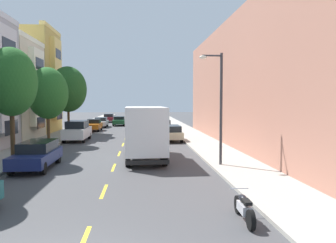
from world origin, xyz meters
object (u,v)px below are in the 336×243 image
object	(u,v)px
parked_wagon_champagne	(171,133)
parked_hatchback_orange	(94,125)
parked_sedan_charcoal	(163,125)
parked_motorcycle	(244,208)
parked_wagon_navy	(37,154)
delivery_box_truck	(145,130)
street_tree_second	(11,82)
parked_sedan_silver	(101,122)
street_tree_third	(48,93)
street_lamp	(218,100)
parked_suv_black	(159,119)
parked_wagon_burgundy	(109,118)
moving_forest_sedan	(119,121)
street_tree_farthest	(68,89)
parked_suv_white	(77,131)

from	to	relation	value
parked_wagon_champagne	parked_hatchback_orange	distance (m)	14.60
parked_sedan_charcoal	parked_hatchback_orange	size ratio (longest dim) A/B	1.13
parked_hatchback_orange	parked_motorcycle	xyz separation A→B (m)	(9.17, -32.82, -0.35)
parked_wagon_navy	parked_hatchback_orange	size ratio (longest dim) A/B	1.17
parked_sedan_charcoal	parked_motorcycle	bearing A→B (deg)	-89.39
delivery_box_truck	parked_motorcycle	bearing A→B (deg)	-75.28
street_tree_second	parked_sedan_silver	size ratio (longest dim) A/B	1.54
parked_sedan_silver	parked_wagon_champagne	size ratio (longest dim) A/B	0.95
street_tree_third	street_lamp	distance (m)	16.37
parked_suv_black	parked_wagon_navy	bearing A→B (deg)	-104.84
parked_suv_black	parked_motorcycle	distance (m)	41.67
parked_wagon_burgundy	moving_forest_sedan	distance (m)	9.25
street_tree_second	street_tree_farthest	distance (m)	16.02
street_lamp	moving_forest_sedan	xyz separation A→B (m)	(-7.74, 33.57, -3.09)
parked_sedan_silver	street_tree_second	bearing A→B (deg)	-94.51
parked_wagon_burgundy	parked_motorcycle	size ratio (longest dim) A/B	2.30
parked_motorcycle	moving_forest_sedan	bearing A→B (deg)	98.85
parked_suv_white	moving_forest_sedan	distance (m)	20.29
parked_sedan_charcoal	moving_forest_sedan	bearing A→B (deg)	120.89
delivery_box_truck	parked_suv_black	bearing A→B (deg)	85.13
parked_wagon_navy	parked_sedan_silver	bearing A→B (deg)	89.96
street_tree_farthest	parked_hatchback_orange	size ratio (longest dim) A/B	1.85
street_tree_farthest	delivery_box_truck	xyz separation A→B (m)	(8.21, -16.07, -3.17)
parked_suv_white	parked_suv_black	xyz separation A→B (m)	(8.88, 19.69, 0.00)
street_tree_third	moving_forest_sedan	size ratio (longest dim) A/B	1.45
delivery_box_truck	parked_sedan_silver	world-z (taller)	delivery_box_truck
street_tree_third	parked_sedan_charcoal	world-z (taller)	street_tree_third
parked_suv_white	parked_wagon_burgundy	size ratio (longest dim) A/B	1.02
street_lamp	moving_forest_sedan	distance (m)	34.59
street_tree_farthest	parked_suv_black	size ratio (longest dim) A/B	1.54
street_tree_farthest	parked_wagon_champagne	world-z (taller)	street_tree_farthest
delivery_box_truck	parked_sedan_silver	xyz separation A→B (m)	(-6.04, 27.52, -1.17)
street_lamp	parked_hatchback_orange	bearing A→B (deg)	113.10
street_tree_third	parked_motorcycle	distance (m)	22.62
parked_wagon_navy	parked_sedan_charcoal	size ratio (longest dim) A/B	1.04
street_tree_third	parked_wagon_navy	bearing A→B (deg)	-78.20
parked_wagon_champagne	parked_suv_black	bearing A→B (deg)	89.99
parked_wagon_navy	parked_hatchback_orange	bearing A→B (deg)	90.41
parked_sedan_charcoal	moving_forest_sedan	distance (m)	12.10
street_tree_third	parked_sedan_silver	distance (m)	19.93
street_tree_farthest	parked_hatchback_orange	world-z (taller)	street_tree_farthest
delivery_box_truck	parked_sedan_charcoal	size ratio (longest dim) A/B	1.60
street_tree_farthest	parked_sedan_charcoal	size ratio (longest dim) A/B	1.64
parked_hatchback_orange	street_lamp	bearing A→B (deg)	-66.90
parked_sedan_charcoal	parked_hatchback_orange	xyz separation A→B (m)	(-8.84, 1.11, 0.01)
parked_wagon_navy	parked_suv_black	size ratio (longest dim) A/B	0.98
parked_suv_black	parked_wagon_champagne	bearing A→B (deg)	-90.01
parked_suv_white	parked_suv_black	distance (m)	21.59
street_tree_second	parked_wagon_champagne	distance (m)	15.25
parked_suv_black	parked_hatchback_orange	xyz separation A→B (m)	(-8.83, -8.85, -0.23)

